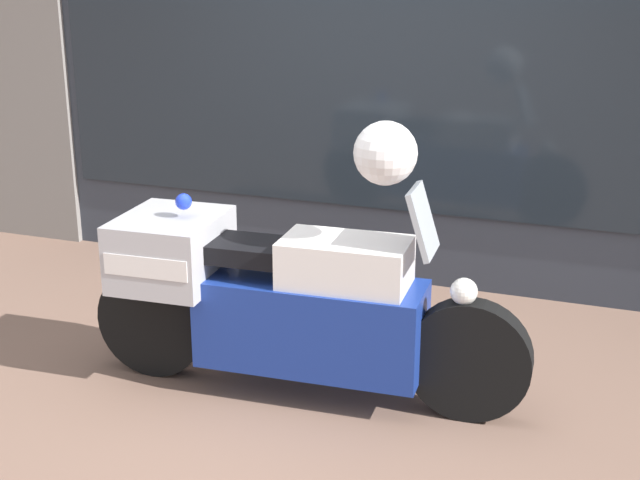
% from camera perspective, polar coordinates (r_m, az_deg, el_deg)
% --- Properties ---
extents(ground_plane, '(60.00, 60.00, 0.00)m').
position_cam_1_polar(ground_plane, '(5.09, -2.30, -9.19)').
color(ground_plane, '#7A5B4C').
extents(shop_building, '(6.83, 0.55, 3.88)m').
position_cam_1_polar(shop_building, '(6.54, 1.01, 14.75)').
color(shop_building, '#333842').
rests_on(shop_building, ground).
extents(window_display, '(5.54, 0.30, 1.89)m').
position_cam_1_polar(window_display, '(6.63, 7.12, 1.53)').
color(window_display, slate).
rests_on(window_display, ground).
extents(paramedic_motorcycle, '(2.44, 0.65, 1.22)m').
position_cam_1_polar(paramedic_motorcycle, '(4.81, -2.78, -3.71)').
color(paramedic_motorcycle, black).
rests_on(paramedic_motorcycle, ground).
extents(white_helmet, '(0.32, 0.32, 0.32)m').
position_cam_1_polar(white_helmet, '(4.41, 4.21, 5.56)').
color(white_helmet, white).
rests_on(white_helmet, paramedic_motorcycle).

